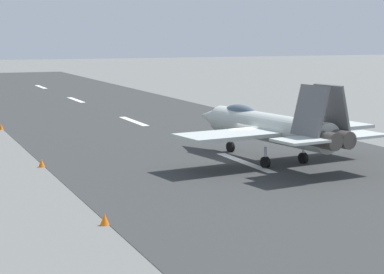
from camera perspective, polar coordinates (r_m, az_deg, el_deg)
The scene contains 7 objects.
ground_plane at distance 49.43m, azimuth 3.87°, elevation -1.93°, with size 400.00×400.00×0.00m, color slate.
runway_strip at distance 49.41m, azimuth 3.88°, elevation -1.92°, with size 240.00×26.00×0.02m.
fighter_jet at distance 48.97m, azimuth 6.17°, elevation 0.85°, with size 16.92×14.96×5.65m.
crew_person at distance 63.82m, azimuth 9.02°, elevation 1.07°, with size 0.44×0.64×1.67m.
marker_cone_near at distance 33.22m, azimuth -7.04°, elevation -6.59°, with size 0.44×0.44×0.55m, color orange.
marker_cone_mid at distance 48.08m, azimuth -12.00°, elevation -2.05°, with size 0.44×0.44×0.55m, color orange.
marker_cone_far at distance 67.52m, azimuth -15.10°, elevation 0.80°, with size 0.44×0.44×0.55m, color orange.
Camera 1 is at (-43.58, 21.61, 8.79)m, focal length 66.33 mm.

